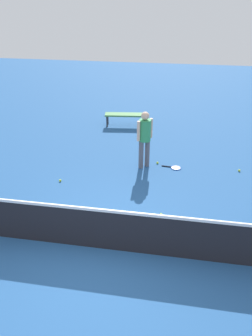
% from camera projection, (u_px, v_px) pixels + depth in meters
% --- Properties ---
extents(ground_plane, '(40.00, 40.00, 0.00)m').
position_uv_depth(ground_plane, '(100.00, 248.00, 6.77)').
color(ground_plane, '#265693').
extents(court_net, '(10.09, 0.09, 1.07)m').
position_uv_depth(court_net, '(99.00, 228.00, 6.53)').
color(court_net, '#4C4C51').
rests_on(court_net, ground_plane).
extents(player_near_side, '(0.48, 0.48, 1.70)m').
position_uv_depth(player_near_side, '(145.00, 135.00, 9.43)').
color(player_near_side, '#595960').
rests_on(player_near_side, ground_plane).
extents(tennis_racket_near_player, '(0.60, 0.35, 0.03)m').
position_uv_depth(tennis_racket_near_player, '(175.00, 168.00, 9.83)').
color(tennis_racket_near_player, blue).
rests_on(tennis_racket_near_player, ground_plane).
extents(tennis_ball_near_player, '(0.07, 0.07, 0.07)m').
position_uv_depth(tennis_ball_near_player, '(161.00, 215.00, 7.72)').
color(tennis_ball_near_player, '#C6E033').
rests_on(tennis_ball_near_player, ground_plane).
extents(tennis_ball_by_net, '(0.07, 0.07, 0.07)m').
position_uv_depth(tennis_ball_by_net, '(239.00, 170.00, 9.63)').
color(tennis_ball_by_net, '#C6E033').
rests_on(tennis_ball_by_net, ground_plane).
extents(tennis_ball_midcourt, '(0.07, 0.07, 0.07)m').
position_uv_depth(tennis_ball_midcourt, '(60.00, 180.00, 9.12)').
color(tennis_ball_midcourt, '#C6E033').
rests_on(tennis_ball_midcourt, ground_plane).
extents(tennis_ball_baseline, '(0.07, 0.07, 0.07)m').
position_uv_depth(tennis_ball_baseline, '(157.00, 163.00, 10.06)').
color(tennis_ball_baseline, '#C6E033').
rests_on(tennis_ball_baseline, ground_plane).
extents(tennis_ball_stray_left, '(0.07, 0.07, 0.07)m').
position_uv_depth(tennis_ball_stray_left, '(171.00, 238.00, 6.98)').
color(tennis_ball_stray_left, '#C6E033').
rests_on(tennis_ball_stray_left, ground_plane).
extents(tennis_ball_stray_right, '(0.07, 0.07, 0.07)m').
position_uv_depth(tennis_ball_stray_right, '(141.00, 157.00, 10.40)').
color(tennis_ball_stray_right, '#C6E033').
rests_on(tennis_ball_stray_right, ground_plane).
extents(courtside_bench, '(1.54, 0.58, 0.48)m').
position_uv_depth(courtside_bench, '(125.00, 116.00, 12.74)').
color(courtside_bench, '#4C8C4C').
rests_on(courtside_bench, ground_plane).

